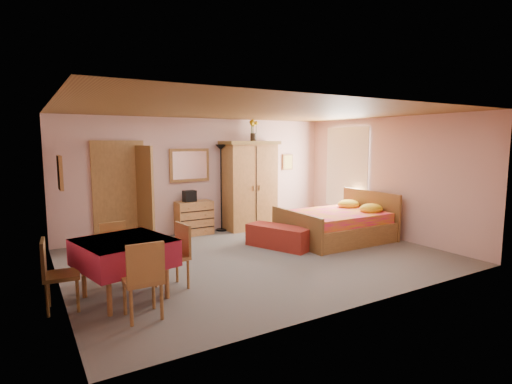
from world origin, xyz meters
TOP-DOWN VIEW (x-y plane):
  - floor at (0.00, 0.00)m, footprint 6.50×6.50m
  - ceiling at (0.00, 0.00)m, footprint 6.50×6.50m
  - wall_back at (0.00, 2.50)m, footprint 6.50×0.10m
  - wall_front at (0.00, -2.50)m, footprint 6.50×0.10m
  - wall_left at (-3.25, 0.00)m, footprint 0.10×5.00m
  - wall_right at (3.25, 0.00)m, footprint 0.10×5.00m
  - doorway at (-1.90, 2.47)m, footprint 1.06×0.12m
  - window at (3.21, 1.20)m, footprint 0.08×1.40m
  - picture_left at (-3.22, -0.60)m, footprint 0.04×0.32m
  - picture_back at (2.35, 2.47)m, footprint 0.30×0.04m
  - chest_of_drawers at (-0.34, 2.27)m, footprint 0.80×0.40m
  - wall_mirror at (-0.34, 2.48)m, footprint 0.94×0.08m
  - stereo at (-0.45, 2.25)m, footprint 0.28×0.22m
  - floor_lamp at (0.36, 2.32)m, footprint 0.31×0.31m
  - wardrobe at (1.04, 2.17)m, footprint 1.34×0.71m
  - sunflower_vase at (1.18, 2.24)m, footprint 0.21×0.21m
  - bed at (2.04, 0.29)m, footprint 2.16×1.71m
  - bench at (0.66, 0.38)m, footprint 0.93×1.38m
  - dining_table at (-2.52, -0.69)m, footprint 1.31×1.31m
  - chair_south at (-2.48, -1.41)m, footprint 0.44×0.44m
  - chair_north at (-2.47, 0.06)m, footprint 0.41×0.41m
  - chair_west at (-3.28, -0.68)m, footprint 0.45×0.45m
  - chair_east at (-1.87, -0.66)m, footprint 0.47×0.47m

SIDE VIEW (x-z plane):
  - floor at x=0.00m, z-range 0.00..0.00m
  - bench at x=0.66m, z-range 0.00..0.43m
  - chest_of_drawers at x=-0.34m, z-range 0.00..0.76m
  - dining_table at x=-2.52m, z-range 0.00..0.80m
  - chair_north at x=-2.47m, z-range 0.00..0.87m
  - chair_west at x=-3.28m, z-range 0.00..0.90m
  - chair_east at x=-1.87m, z-range 0.00..0.91m
  - chair_south at x=-2.48m, z-range 0.00..0.95m
  - bed at x=2.04m, z-range 0.00..0.99m
  - stereo at x=-0.45m, z-range 0.76..1.01m
  - floor_lamp at x=0.36m, z-range 0.00..2.01m
  - doorway at x=-1.90m, z-range -0.05..2.10m
  - wardrobe at x=1.04m, z-range 0.00..2.09m
  - wall_back at x=0.00m, z-range 0.00..2.60m
  - wall_front at x=0.00m, z-range 0.00..2.60m
  - wall_left at x=-3.25m, z-range 0.00..2.60m
  - wall_right at x=3.25m, z-range 0.00..2.60m
  - window at x=3.21m, z-range 0.48..2.42m
  - picture_back at x=2.35m, z-range 1.35..1.75m
  - wall_mirror at x=-0.34m, z-range 1.18..1.92m
  - picture_left at x=-3.22m, z-range 1.49..1.91m
  - sunflower_vase at x=1.18m, z-range 2.09..2.59m
  - ceiling at x=0.00m, z-range 2.60..2.60m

